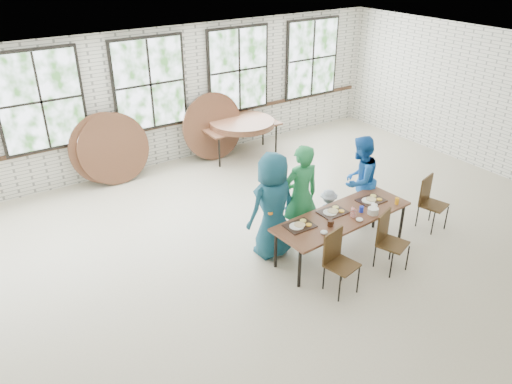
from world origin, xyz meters
TOP-DOWN VIEW (x-y plane):
  - room at (0.00, 4.44)m, footprint 12.00×12.00m
  - dining_table at (1.03, -0.52)m, footprint 2.45×0.96m
  - chair_near_left at (0.38, -1.14)m, footprint 0.49×0.48m
  - chair_near_right at (1.39, -1.16)m, footprint 0.53×0.52m
  - chair_spare at (2.93, -0.70)m, footprint 0.51×0.50m
  - adult_teal at (0.14, 0.13)m, footprint 0.91×0.63m
  - adult_green at (0.69, 0.13)m, footprint 0.69×0.50m
  - toddler at (1.32, 0.13)m, footprint 0.61×0.50m
  - adult_blue at (2.01, 0.13)m, footprint 0.94×0.83m
  - storage_table at (1.92, 3.86)m, footprint 1.80×0.76m
  - tabletop_clutter at (1.12, -0.55)m, footprint 2.02×0.64m
  - round_tops_stacked at (1.92, 3.86)m, footprint 1.50×1.50m
  - round_tops_leaning at (0.12, 4.21)m, footprint 4.05×0.44m

SIDE VIEW (x-z plane):
  - toddler at x=1.32m, z-range 0.00..0.82m
  - chair_near_left at x=0.38m, z-range 0.08..1.03m
  - chair_near_right at x=1.39m, z-range 0.08..1.03m
  - chair_spare at x=2.93m, z-range 0.08..1.03m
  - storage_table at x=1.92m, z-range 0.32..1.06m
  - dining_table at x=1.03m, z-range 0.32..1.06m
  - round_tops_leaning at x=0.12m, z-range -0.01..1.48m
  - tabletop_clutter at x=1.12m, z-range 0.71..0.82m
  - round_tops_stacked at x=1.92m, z-range 0.74..0.87m
  - adult_blue at x=2.01m, z-range 0.00..1.64m
  - adult_teal at x=0.14m, z-range 0.00..1.77m
  - adult_green at x=0.69m, z-range 0.00..1.78m
  - room at x=0.00m, z-range -4.17..7.83m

